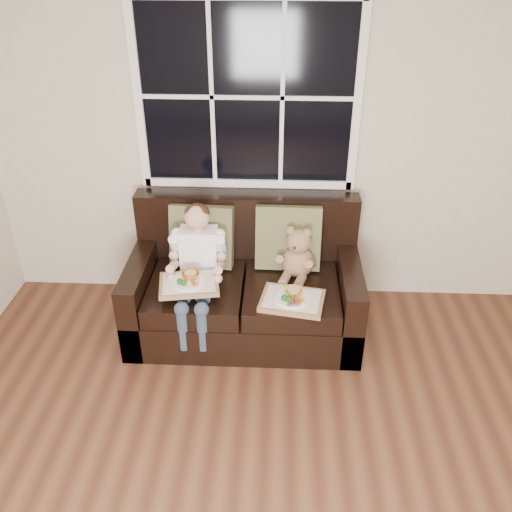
{
  "coord_description": "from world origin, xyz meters",
  "views": [
    {
      "loc": [
        -0.03,
        -1.38,
        2.66
      ],
      "look_at": [
        -0.18,
        1.85,
        0.72
      ],
      "focal_mm": 38.0,
      "sensor_mm": 36.0,
      "label": 1
    }
  ],
  "objects_px": {
    "loveseat": "(245,290)",
    "teddy_bear": "(298,256)",
    "tray_right": "(292,299)",
    "child": "(197,259)",
    "tray_left": "(189,283)"
  },
  "relations": [
    {
      "from": "child",
      "to": "tray_left",
      "type": "height_order",
      "value": "child"
    },
    {
      "from": "child",
      "to": "tray_left",
      "type": "bearing_deg",
      "value": -100.43
    },
    {
      "from": "tray_right",
      "to": "loveseat",
      "type": "bearing_deg",
      "value": 145.76
    },
    {
      "from": "teddy_bear",
      "to": "tray_right",
      "type": "height_order",
      "value": "teddy_bear"
    },
    {
      "from": "tray_right",
      "to": "child",
      "type": "bearing_deg",
      "value": 171.95
    },
    {
      "from": "loveseat",
      "to": "child",
      "type": "distance_m",
      "value": 0.49
    },
    {
      "from": "child",
      "to": "loveseat",
      "type": "bearing_deg",
      "value": 20.11
    },
    {
      "from": "teddy_bear",
      "to": "tray_left",
      "type": "bearing_deg",
      "value": -141.1
    },
    {
      "from": "teddy_bear",
      "to": "child",
      "type": "bearing_deg",
      "value": -153.9
    },
    {
      "from": "loveseat",
      "to": "teddy_bear",
      "type": "height_order",
      "value": "loveseat"
    },
    {
      "from": "child",
      "to": "tray_right",
      "type": "height_order",
      "value": "child"
    },
    {
      "from": "teddy_bear",
      "to": "tray_left",
      "type": "height_order",
      "value": "teddy_bear"
    },
    {
      "from": "loveseat",
      "to": "tray_left",
      "type": "bearing_deg",
      "value": -139.46
    },
    {
      "from": "loveseat",
      "to": "tray_left",
      "type": "xyz_separation_m",
      "value": [
        -0.36,
        -0.31,
        0.27
      ]
    },
    {
      "from": "loveseat",
      "to": "child",
      "type": "relative_size",
      "value": 1.91
    }
  ]
}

